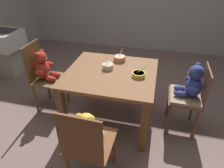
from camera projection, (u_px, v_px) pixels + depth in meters
The scene contains 9 objects.
ground_plane at pixel (111, 119), 2.64m from camera, with size 5.20×5.20×0.04m.
dining_table at pixel (111, 81), 2.32m from camera, with size 1.02×0.94×0.70m.
teddy_chair_near_right at pixel (191, 89), 2.17m from camera, with size 0.37×0.41×0.88m.
teddy_chair_near_left at pixel (44, 71), 2.54m from camera, with size 0.38×0.40×0.93m.
teddy_chair_near_front at pixel (88, 138), 1.61m from camera, with size 0.40×0.42×0.90m.
porridge_bowl_yellow_near_right at pixel (139, 74), 2.15m from camera, with size 0.15×0.15×0.12m.
porridge_bowl_terracotta_far_center at pixel (120, 58), 2.48m from camera, with size 0.15×0.16×0.14m.
porridge_bowl_cream_center at pixel (108, 66), 2.30m from camera, with size 0.13×0.13×0.12m.
sink_basin at pixel (6, 47), 3.36m from camera, with size 0.53×0.52×0.80m.
Camera 1 is at (0.48, -1.91, 1.79)m, focal length 31.43 mm.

